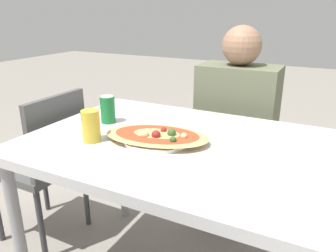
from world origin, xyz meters
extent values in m
cube|color=silver|center=(0.00, 0.00, 0.73)|extent=(1.19, 0.87, 0.04)
cylinder|color=#99999E|center=(-0.54, -0.38, 0.35)|extent=(0.05, 0.05, 0.71)
cylinder|color=#99999E|center=(-0.54, 0.38, 0.35)|extent=(0.05, 0.05, 0.71)
cylinder|color=#99999E|center=(0.54, 0.38, 0.35)|extent=(0.05, 0.05, 0.71)
cube|color=#4C4C4C|center=(0.06, 0.69, 0.44)|extent=(0.40, 0.40, 0.04)
cube|color=#4C4C4C|center=(0.06, 0.88, 0.65)|extent=(0.38, 0.03, 0.39)
cylinder|color=#38383D|center=(0.23, 0.52, 0.21)|extent=(0.03, 0.03, 0.42)
cylinder|color=#38383D|center=(-0.11, 0.52, 0.21)|extent=(0.03, 0.03, 0.42)
cylinder|color=#38383D|center=(0.23, 0.86, 0.21)|extent=(0.03, 0.03, 0.42)
cylinder|color=#38383D|center=(-0.11, 0.86, 0.21)|extent=(0.03, 0.03, 0.42)
cube|color=#4C4C4C|center=(-0.86, 0.02, 0.44)|extent=(0.40, 0.40, 0.04)
cube|color=#4C4C4C|center=(-0.67, 0.02, 0.65)|extent=(0.03, 0.38, 0.39)
cylinder|color=#38383D|center=(-1.03, 0.19, 0.21)|extent=(0.03, 0.03, 0.42)
cylinder|color=#38383D|center=(-0.69, -0.15, 0.21)|extent=(0.03, 0.03, 0.42)
cylinder|color=#38383D|center=(-0.69, 0.19, 0.21)|extent=(0.03, 0.03, 0.42)
cylinder|color=#2D2D38|center=(0.16, 0.56, 0.23)|extent=(0.10, 0.10, 0.46)
cylinder|color=#2D2D38|center=(-0.04, 0.56, 0.23)|extent=(0.10, 0.10, 0.46)
cube|color=#60664C|center=(0.06, 0.66, 0.71)|extent=(0.43, 0.25, 0.50)
sphere|color=#997056|center=(0.06, 0.66, 1.06)|extent=(0.21, 0.21, 0.21)
cylinder|color=white|center=(-0.07, -0.04, 0.75)|extent=(0.27, 0.27, 0.01)
ellipsoid|color=#E0AD66|center=(-0.07, -0.04, 0.77)|extent=(0.46, 0.32, 0.02)
ellipsoid|color=#B24223|center=(-0.07, -0.04, 0.78)|extent=(0.37, 0.26, 0.01)
sphere|color=#335928|center=(-0.01, -0.03, 0.79)|extent=(0.04, 0.04, 0.04)
sphere|color=maroon|center=(-0.05, -0.07, 0.79)|extent=(0.04, 0.04, 0.04)
sphere|color=beige|center=(0.04, -0.03, 0.78)|extent=(0.03, 0.03, 0.03)
sphere|color=#335928|center=(0.02, -0.08, 0.78)|extent=(0.03, 0.03, 0.03)
sphere|color=maroon|center=(-0.06, -0.01, 0.78)|extent=(0.03, 0.03, 0.03)
sphere|color=beige|center=(-0.10, -0.09, 0.79)|extent=(0.03, 0.03, 0.03)
cylinder|color=#197233|center=(-0.38, 0.06, 0.81)|extent=(0.07, 0.07, 0.12)
cylinder|color=silver|center=(-0.38, 0.06, 0.87)|extent=(0.06, 0.06, 0.00)
cylinder|color=gold|center=(-0.30, -0.16, 0.81)|extent=(0.07, 0.07, 0.13)
camera|label=1|loc=(0.52, -1.09, 1.24)|focal=35.00mm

